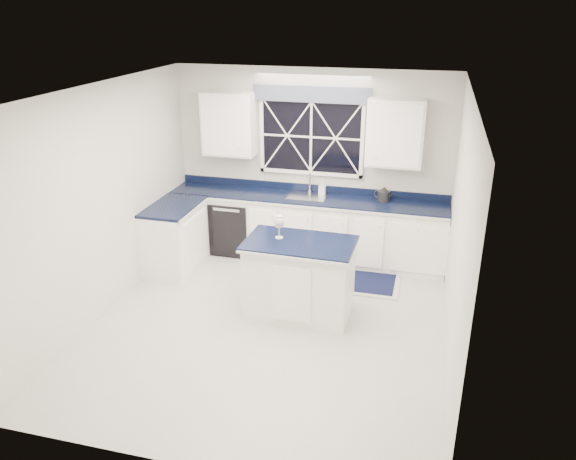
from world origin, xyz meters
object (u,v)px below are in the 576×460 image
(faucet, at_px, (310,182))
(kettle, at_px, (384,194))
(wine_glass, at_px, (279,223))
(island, at_px, (300,278))
(soap_bottle, at_px, (322,188))
(dishwasher, at_px, (235,224))

(faucet, xyz_separation_m, kettle, (1.07, -0.08, -0.06))
(faucet, bearing_deg, wine_glass, -89.23)
(island, height_order, soap_bottle, soap_bottle)
(faucet, height_order, kettle, faucet)
(wine_glass, bearing_deg, island, -11.07)
(soap_bottle, bearing_deg, faucet, 175.05)
(dishwasher, height_order, soap_bottle, soap_bottle)
(kettle, xyz_separation_m, wine_glass, (-1.05, -1.66, 0.11))
(faucet, xyz_separation_m, island, (0.29, -1.79, -0.62))
(island, distance_m, wine_glass, 0.72)
(kettle, bearing_deg, island, -92.35)
(kettle, bearing_deg, faucet, -161.93)
(dishwasher, xyz_separation_m, faucet, (1.10, 0.19, 0.69))
(island, xyz_separation_m, soap_bottle, (-0.09, 1.78, 0.56))
(dishwasher, relative_size, faucet, 2.72)
(island, relative_size, kettle, 4.69)
(faucet, bearing_deg, kettle, -4.27)
(island, bearing_deg, wine_glass, 170.17)
(faucet, distance_m, soap_bottle, 0.20)
(dishwasher, distance_m, faucet, 1.31)
(soap_bottle, bearing_deg, kettle, -4.12)
(kettle, distance_m, soap_bottle, 0.88)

